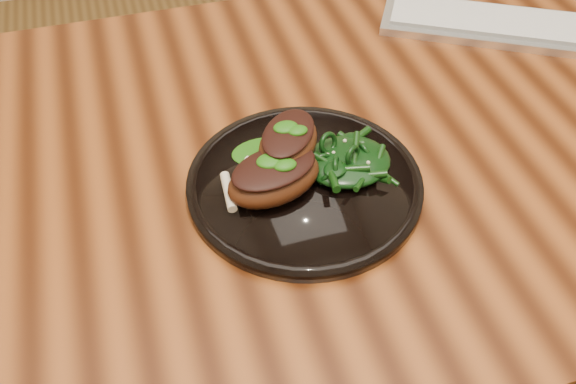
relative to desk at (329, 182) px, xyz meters
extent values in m
cube|color=#371506|center=(0.00, 0.00, 0.06)|extent=(1.60, 0.80, 0.04)
cylinder|color=#3B1B0D|center=(0.74, 0.34, -0.31)|extent=(0.06, 0.06, 0.71)
cylinder|color=black|center=(-0.06, -0.08, 0.09)|extent=(0.29, 0.29, 0.02)
torus|color=black|center=(-0.06, -0.08, 0.09)|extent=(0.29, 0.29, 0.01)
cylinder|color=black|center=(-0.06, -0.08, 0.10)|extent=(0.19, 0.19, 0.00)
ellipsoid|color=#471F0D|center=(-0.11, -0.09, 0.12)|extent=(0.13, 0.11, 0.05)
ellipsoid|color=black|center=(-0.11, -0.09, 0.14)|extent=(0.12, 0.09, 0.01)
cylinder|color=beige|center=(-0.16, -0.09, 0.11)|extent=(0.01, 0.06, 0.01)
ellipsoid|color=#114807|center=(-0.11, -0.09, 0.15)|extent=(0.03, 0.02, 0.01)
ellipsoid|color=#471F0D|center=(-0.08, -0.05, 0.14)|extent=(0.11, 0.12, 0.04)
ellipsoid|color=black|center=(-0.08, -0.05, 0.15)|extent=(0.10, 0.11, 0.01)
cylinder|color=beige|center=(-0.12, -0.08, 0.13)|extent=(0.04, 0.05, 0.01)
ellipsoid|color=#114807|center=(-0.08, -0.05, 0.16)|extent=(0.03, 0.02, 0.01)
ellipsoid|color=#114807|center=(-0.10, -0.02, 0.10)|extent=(0.08, 0.05, 0.01)
ellipsoid|color=black|center=(-0.01, -0.08, 0.11)|extent=(0.11, 0.09, 0.02)
cube|color=silver|center=(0.36, 0.17, 0.09)|extent=(0.41, 0.30, 0.01)
cube|color=white|center=(0.36, 0.17, 0.10)|extent=(0.37, 0.27, 0.01)
camera|label=1|loc=(-0.24, -0.61, 0.64)|focal=40.00mm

